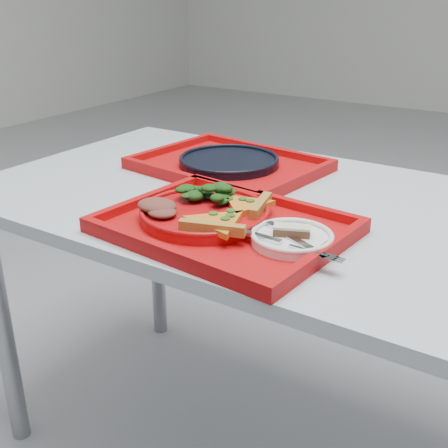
# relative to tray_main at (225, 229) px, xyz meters

# --- Properties ---
(table) EXTENTS (1.60, 0.80, 0.75)m
(table) POSITION_rel_tray_main_xyz_m (0.09, 0.21, -0.08)
(table) COLOR #ACB9C1
(table) RESTS_ON ground
(tray_main) EXTENTS (0.48, 0.39, 0.01)m
(tray_main) POSITION_rel_tray_main_xyz_m (0.00, 0.00, 0.00)
(tray_main) COLOR #AF090B
(tray_main) RESTS_ON table
(tray_far) EXTENTS (0.49, 0.40, 0.01)m
(tray_far) POSITION_rel_tray_main_xyz_m (-0.21, 0.35, 0.00)
(tray_far) COLOR #AF090B
(tray_far) RESTS_ON table
(dinner_plate) EXTENTS (0.26, 0.26, 0.02)m
(dinner_plate) POSITION_rel_tray_main_xyz_m (-0.06, 0.01, 0.02)
(dinner_plate) COLOR #AF0B0E
(dinner_plate) RESTS_ON tray_main
(side_plate) EXTENTS (0.15, 0.15, 0.01)m
(side_plate) POSITION_rel_tray_main_xyz_m (0.14, 0.00, 0.01)
(side_plate) COLOR white
(side_plate) RESTS_ON tray_main
(navy_plate) EXTENTS (0.26, 0.26, 0.02)m
(navy_plate) POSITION_rel_tray_main_xyz_m (-0.21, 0.35, 0.01)
(navy_plate) COLOR black
(navy_plate) RESTS_ON tray_far
(pizza_slice_a) EXTENTS (0.16, 0.17, 0.02)m
(pizza_slice_a) POSITION_rel_tray_main_xyz_m (0.01, -0.04, 0.03)
(pizza_slice_a) COLOR orange
(pizza_slice_a) RESTS_ON dinner_plate
(pizza_slice_b) EXTENTS (0.15, 0.14, 0.02)m
(pizza_slice_b) POSITION_rel_tray_main_xyz_m (0.01, 0.07, 0.03)
(pizza_slice_b) COLOR orange
(pizza_slice_b) RESTS_ON dinner_plate
(salad_heap) EXTENTS (0.10, 0.09, 0.05)m
(salad_heap) POSITION_rel_tray_main_xyz_m (-0.09, 0.06, 0.05)
(salad_heap) COLOR black
(salad_heap) RESTS_ON dinner_plate
(meat_portion) EXTENTS (0.08, 0.07, 0.03)m
(meat_portion) POSITION_rel_tray_main_xyz_m (-0.13, -0.05, 0.04)
(meat_portion) COLOR brown
(meat_portion) RESTS_ON dinner_plate
(dessert_bar) EXTENTS (0.07, 0.05, 0.02)m
(dessert_bar) POSITION_rel_tray_main_xyz_m (0.14, 0.00, 0.03)
(dessert_bar) COLOR #4C2819
(dessert_bar) RESTS_ON side_plate
(knife) EXTENTS (0.17, 0.10, 0.01)m
(knife) POSITION_rel_tray_main_xyz_m (0.15, -0.01, 0.02)
(knife) COLOR silver
(knife) RESTS_ON side_plate
(fork) EXTENTS (0.19, 0.03, 0.01)m
(fork) POSITION_rel_tray_main_xyz_m (0.16, -0.04, 0.02)
(fork) COLOR silver
(fork) RESTS_ON side_plate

